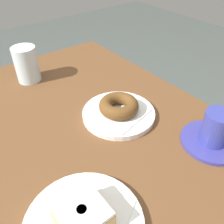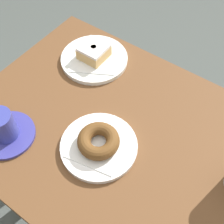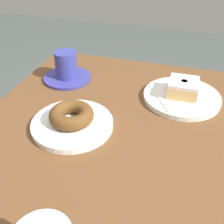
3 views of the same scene
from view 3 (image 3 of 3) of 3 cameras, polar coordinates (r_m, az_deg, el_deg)
The scene contains 8 objects.
table at distance 0.76m, azimuth -3.38°, elevation -13.92°, with size 0.92×0.64×0.73m.
plate_glazed_square at distance 0.82m, azimuth 14.07°, elevation 2.98°, with size 0.22×0.22×0.01m, color white.
napkin_glazed_square at distance 0.82m, azimuth 14.15°, elevation 3.50°, with size 0.15×0.15×0.00m, color white.
donut_glazed_square at distance 0.81m, azimuth 14.38°, elevation 4.88°, with size 0.08×0.08×0.04m.
plate_chocolate_ring at distance 0.70m, azimuth -8.10°, elevation -2.48°, with size 0.20×0.20×0.02m, color white.
napkin_chocolate_ring at distance 0.70m, azimuth -8.16°, elevation -1.89°, with size 0.14×0.14×0.00m, color white.
donut_chocolate_ring at distance 0.69m, azimuth -8.30°, elevation -0.60°, with size 0.11×0.11×0.04m, color brown.
coffee_cup at distance 0.90m, azimuth -9.31°, elevation 8.69°, with size 0.15×0.15×0.09m.
Camera 3 is at (0.46, 0.18, 1.16)m, focal length 44.69 mm.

